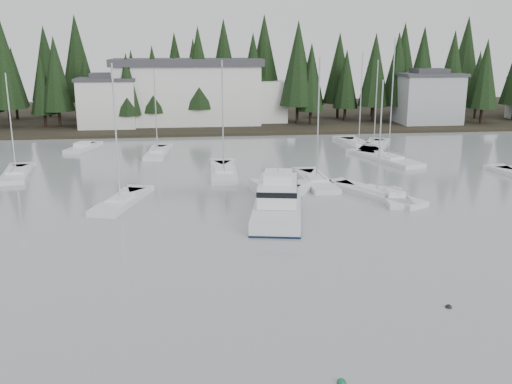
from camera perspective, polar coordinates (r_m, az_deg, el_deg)
far_shore_land at (r=114.79m, az=-4.22°, el=7.65°), size 240.00×54.00×1.00m
conifer_treeline at (r=103.89m, az=-3.96°, el=6.93°), size 200.00×22.00×20.00m
house_west at (r=97.22m, az=-14.58°, el=8.74°), size 9.54×7.42×8.75m
house_east_a at (r=103.61m, az=16.80°, el=9.06°), size 10.60×8.48×9.25m
harbor_inn at (r=99.55m, az=-5.64°, el=9.91°), size 29.50×11.50×10.90m
cabin_cruiser_center at (r=47.49m, az=2.19°, el=-1.23°), size 6.08×12.88×5.32m
sailboat_0 at (r=71.03m, az=13.08°, el=3.10°), size 5.91×10.80×15.02m
sailboat_2 at (r=79.75m, az=11.68°, el=4.39°), size 6.63×9.76×12.29m
sailboat_4 at (r=74.30m, az=-9.81°, el=3.75°), size 3.19×9.10×11.36m
sailboat_6 at (r=58.24m, az=6.07°, el=0.92°), size 2.78×9.51×13.10m
sailboat_8 at (r=62.08m, az=-3.26°, el=1.83°), size 3.06×10.58×12.68m
sailboat_9 at (r=51.78m, az=-13.42°, el=-1.12°), size 4.69×8.85×12.76m
sailboat_11 at (r=66.19m, az=-22.84°, el=1.50°), size 3.83×8.83×11.43m
sailboat_12 at (r=80.26m, az=10.22°, el=4.53°), size 3.33×10.93×13.27m
sailboat_13 at (r=54.11m, az=11.99°, el=-0.39°), size 6.80×10.17×11.23m
runabout_1 at (r=53.00m, az=13.67°, el=-0.72°), size 2.81×6.12×1.42m
runabout_3 at (r=80.13m, az=-16.95°, el=4.16°), size 4.07×7.24×1.42m
mooring_buoy_green at (r=25.34m, az=8.54°, el=-18.37°), size 0.41×0.41×0.41m
mooring_buoy_dark at (r=32.91m, az=18.69°, el=-10.89°), size 0.36×0.36×0.36m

